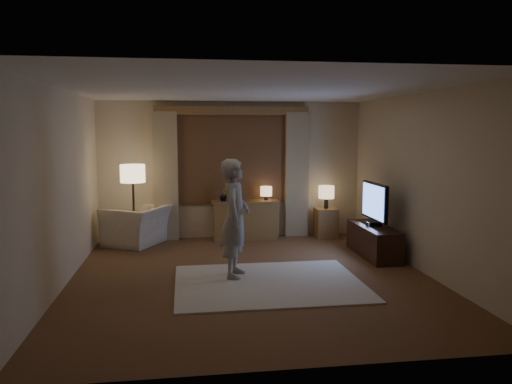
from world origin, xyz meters
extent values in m
cube|color=brown|center=(0.00, 0.00, -0.01)|extent=(5.00, 5.50, 0.02)
cube|color=silver|center=(0.00, 0.00, 2.61)|extent=(5.00, 5.50, 0.02)
cube|color=beige|center=(0.00, 2.76, 1.30)|extent=(5.00, 0.02, 2.60)
cube|color=beige|center=(0.00, -2.76, 1.30)|extent=(5.00, 0.02, 2.60)
cube|color=beige|center=(-2.51, 0.00, 1.30)|extent=(0.02, 5.50, 2.60)
cube|color=beige|center=(2.51, 0.00, 1.30)|extent=(0.02, 5.50, 2.60)
cube|color=black|center=(0.00, 2.73, 1.55)|extent=(2.00, 0.01, 1.70)
cube|color=brown|center=(0.00, 2.72, 1.55)|extent=(2.08, 0.04, 1.78)
cube|color=tan|center=(-1.25, 2.65, 1.20)|extent=(0.45, 0.12, 2.40)
cube|color=tan|center=(1.25, 2.65, 1.20)|extent=(0.45, 0.12, 2.40)
cube|color=brown|center=(0.00, 2.67, 2.42)|extent=(2.90, 0.14, 0.16)
cube|color=beige|center=(0.20, -0.32, 0.01)|extent=(2.50, 2.00, 0.02)
cube|color=brown|center=(0.22, 2.50, 0.35)|extent=(1.20, 0.40, 0.70)
cube|color=brown|center=(0.22, 2.50, 0.80)|extent=(0.16, 0.02, 0.20)
imported|color=#999999|center=(-0.18, 2.50, 0.85)|extent=(0.17, 0.13, 0.30)
cylinder|color=black|center=(0.62, 2.50, 0.76)|extent=(0.08, 0.08, 0.12)
cylinder|color=#EAC48C|center=(0.62, 2.50, 0.91)|extent=(0.22, 0.22, 0.18)
cylinder|color=black|center=(-1.79, 2.10, 0.01)|extent=(0.31, 0.31, 0.03)
cylinder|color=black|center=(-1.79, 2.10, 0.58)|extent=(0.04, 0.04, 1.17)
cylinder|color=#EAC48C|center=(-1.79, 2.10, 1.31)|extent=(0.43, 0.43, 0.31)
imported|color=beige|center=(-1.76, 2.36, 0.35)|extent=(1.32, 1.38, 0.69)
cube|color=brown|center=(1.79, 2.45, 0.28)|extent=(0.40, 0.40, 0.56)
cylinder|color=black|center=(1.79, 2.45, 0.66)|extent=(0.08, 0.08, 0.20)
cylinder|color=#EAC48C|center=(1.79, 2.45, 0.88)|extent=(0.30, 0.30, 0.24)
cube|color=black|center=(2.15, 0.91, 0.25)|extent=(0.45, 1.40, 0.50)
cube|color=black|center=(2.15, 0.91, 0.53)|extent=(0.24, 0.11, 0.07)
cube|color=black|center=(2.15, 0.91, 0.91)|extent=(0.05, 0.98, 0.60)
cube|color=#5379E2|center=(2.12, 0.91, 0.91)|extent=(0.00, 0.91, 0.54)
imported|color=#9A958E|center=(-0.22, 0.04, 0.84)|extent=(0.54, 0.68, 1.65)
camera|label=1|loc=(-0.91, -6.75, 2.05)|focal=35.00mm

